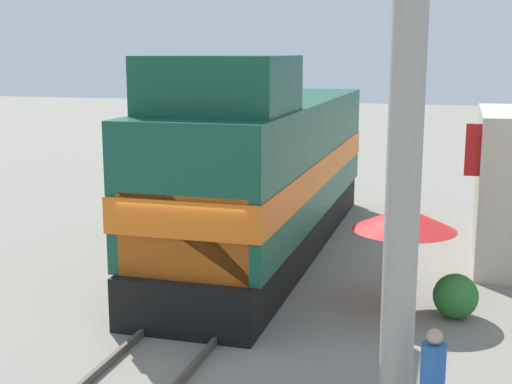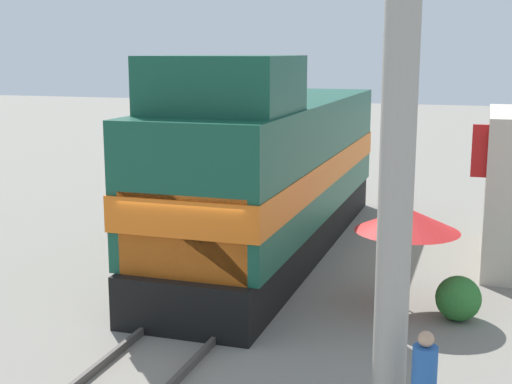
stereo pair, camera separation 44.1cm
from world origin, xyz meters
name	(u,v)px [view 1 (the left image)]	position (x,y,z in m)	size (l,w,h in m)	color
ground_plane	(203,315)	(0.00, 0.00, 0.00)	(120.00, 120.00, 0.00)	gray
rail_near	(170,308)	(-0.72, 0.00, 0.07)	(0.08, 29.61, 0.15)	#4C4742
rail_far	(237,315)	(0.72, 0.00, 0.07)	(0.08, 29.61, 0.15)	#4C4742
locomotive	(264,173)	(0.00, 4.62, 2.15)	(3.05, 12.68, 5.13)	black
utility_pole	(405,135)	(4.05, -2.85, 4.09)	(1.80, 0.49, 8.10)	#9E998E
vendor_umbrella	(404,219)	(3.78, 1.62, 1.88)	(2.12, 2.12, 2.12)	#4C4C4C
shrub_cluster	(456,296)	(4.86, 1.28, 0.45)	(0.89, 0.89, 0.89)	#2D722D
person_bystander	(432,379)	(4.58, -3.42, 0.84)	(0.34, 0.34, 1.56)	#2D3347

